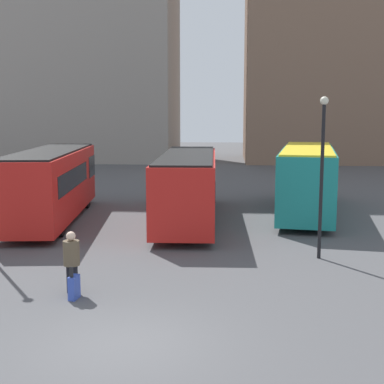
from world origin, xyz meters
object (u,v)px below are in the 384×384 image
object	(u,v)px
traveler	(72,257)
bus_2	(307,178)
suitcase	(74,287)
lamp_post_1	(322,164)
bus_0	(52,182)
bus_1	(188,184)

from	to	relation	value
traveler	bus_2	bearing A→B (deg)	-25.68
suitcase	lamp_post_1	size ratio (longest dim) A/B	0.17
bus_2	traveler	bearing A→B (deg)	155.37
suitcase	lamp_post_1	bearing A→B (deg)	-50.09
bus_2	suitcase	size ratio (longest dim) A/B	11.19
bus_0	bus_1	distance (m)	6.29
lamp_post_1	bus_1	bearing A→B (deg)	128.76
suitcase	traveler	bearing A→B (deg)	28.94
bus_2	traveler	world-z (taller)	bus_2
bus_0	bus_1	bearing A→B (deg)	-92.46
bus_2	traveler	size ratio (longest dim) A/B	5.96
bus_0	traveler	size ratio (longest dim) A/B	6.19
bus_1	suitcase	xyz separation A→B (m)	(-2.22, -10.81, -1.36)
bus_1	traveler	world-z (taller)	bus_1
lamp_post_1	traveler	bearing A→B (deg)	-150.99
bus_1	suitcase	size ratio (longest dim) A/B	12.00
traveler	lamp_post_1	size ratio (longest dim) A/B	0.32
bus_0	suitcase	bearing A→B (deg)	-164.86
bus_1	bus_0	bearing A→B (deg)	91.96
bus_2	lamp_post_1	distance (m)	8.48
bus_2	bus_0	bearing A→B (deg)	110.34
traveler	bus_1	bearing A→B (deg)	-5.65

